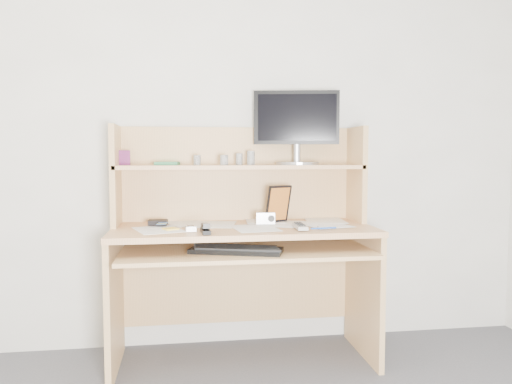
{
  "coord_description": "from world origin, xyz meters",
  "views": [
    {
      "loc": [
        -0.32,
        -1.18,
        1.14
      ],
      "look_at": [
        0.06,
        1.43,
        0.94
      ],
      "focal_mm": 35.0,
      "sensor_mm": 36.0,
      "label": 1
    }
  ],
  "objects": [
    {
      "name": "flip_phone",
      "position": [
        -0.29,
        1.37,
        0.77
      ],
      "size": [
        0.06,
        0.1,
        0.03
      ],
      "primitive_type": "cube",
      "rotation": [
        0.0,
        0.0,
        0.07
      ],
      "color": "#BCBCBE",
      "rests_on": "paper_clutter"
    },
    {
      "name": "tv_remote",
      "position": [
        0.28,
        1.34,
        0.77
      ],
      "size": [
        0.06,
        0.19,
        0.02
      ],
      "primitive_type": "cube",
      "rotation": [
        0.0,
        0.0,
        -0.04
      ],
      "color": "#A6A5A0",
      "rests_on": "paper_clutter"
    },
    {
      "name": "stapler",
      "position": [
        -0.21,
        1.27,
        0.78
      ],
      "size": [
        0.05,
        0.15,
        0.04
      ],
      "primitive_type": "cube",
      "rotation": [
        0.0,
        0.0,
        0.06
      ],
      "color": "black",
      "rests_on": "paper_clutter"
    },
    {
      "name": "digital_camera",
      "position": [
        0.13,
        1.53,
        0.79
      ],
      "size": [
        0.11,
        0.05,
        0.06
      ],
      "primitive_type": "cube",
      "rotation": [
        0.0,
        0.0,
        -0.08
      ],
      "color": "silver",
      "rests_on": "paper_clutter"
    },
    {
      "name": "shelf_book",
      "position": [
        -0.41,
        1.67,
        1.09
      ],
      "size": [
        0.14,
        0.19,
        0.02
      ],
      "primitive_type": "cube",
      "rotation": [
        0.0,
        0.0,
        -0.08
      ],
      "color": "#378A62",
      "rests_on": "desk"
    },
    {
      "name": "keyboard",
      "position": [
        -0.06,
        1.27,
        0.67
      ],
      "size": [
        0.49,
        0.3,
        0.03
      ],
      "rotation": [
        0.0,
        0.0,
        -0.32
      ],
      "color": "black",
      "rests_on": "desk"
    },
    {
      "name": "chip_stack_c",
      "position": [
        -0.09,
        1.59,
        1.11
      ],
      "size": [
        0.05,
        0.05,
        0.06
      ],
      "primitive_type": "cylinder",
      "rotation": [
        0.0,
        0.0,
        0.17
      ],
      "color": "black",
      "rests_on": "desk"
    },
    {
      "name": "desk",
      "position": [
        0.0,
        1.56,
        0.69
      ],
      "size": [
        1.4,
        0.7,
        1.3
      ],
      "color": "tan",
      "rests_on": "floor"
    },
    {
      "name": "chip_stack_d",
      "position": [
        0.06,
        1.64,
        1.12
      ],
      "size": [
        0.06,
        0.06,
        0.08
      ],
      "primitive_type": "cylinder",
      "rotation": [
        0.0,
        0.0,
        -0.31
      ],
      "color": "white",
      "rests_on": "desk"
    },
    {
      "name": "back_wall",
      "position": [
        0.0,
        1.8,
        1.25
      ],
      "size": [
        3.6,
        0.04,
        2.5
      ],
      "primitive_type": "cube",
      "color": "silver",
      "rests_on": "floor"
    },
    {
      "name": "sticky_note_pad",
      "position": [
        -0.39,
        1.42,
        0.75
      ],
      "size": [
        0.09,
        0.09,
        0.01
      ],
      "primitive_type": "cube",
      "rotation": [
        0.0,
        0.0,
        0.47
      ],
      "color": "#F0FF43",
      "rests_on": "desk"
    },
    {
      "name": "blue_pen",
      "position": [
        0.39,
        1.3,
        0.76
      ],
      "size": [
        0.14,
        0.02,
        0.01
      ],
      "primitive_type": "cylinder",
      "rotation": [
        1.57,
        0.0,
        1.69
      ],
      "color": "blue",
      "rests_on": "paper_clutter"
    },
    {
      "name": "chip_stack_a",
      "position": [
        -0.24,
        1.64,
        1.11
      ],
      "size": [
        0.04,
        0.04,
        0.06
      ],
      "primitive_type": "cylinder",
      "rotation": [
        0.0,
        0.0,
        -0.11
      ],
      "color": "black",
      "rests_on": "desk"
    },
    {
      "name": "chip_stack_b",
      "position": [
        -0.0,
        1.66,
        1.11
      ],
      "size": [
        0.05,
        0.05,
        0.07
      ],
      "primitive_type": "cylinder",
      "rotation": [
        0.0,
        0.0,
        0.4
      ],
      "color": "white",
      "rests_on": "desk"
    },
    {
      "name": "wallet",
      "position": [
        -0.46,
        1.58,
        0.77
      ],
      "size": [
        0.11,
        0.09,
        0.03
      ],
      "primitive_type": "cube",
      "rotation": [
        0.0,
        0.0,
        -0.05
      ],
      "color": "black",
      "rests_on": "paper_clutter"
    },
    {
      "name": "game_case",
      "position": [
        0.21,
        1.57,
        0.86
      ],
      "size": [
        0.14,
        0.08,
        0.21
      ],
      "primitive_type": "cube",
      "rotation": [
        0.0,
        0.0,
        0.48
      ],
      "color": "black",
      "rests_on": "paper_clutter"
    },
    {
      "name": "monitor",
      "position": [
        0.34,
        1.67,
        1.31
      ],
      "size": [
        0.49,
        0.25,
        0.43
      ],
      "rotation": [
        0.0,
        0.0,
        -0.2
      ],
      "color": "#A2A2A7",
      "rests_on": "desk"
    },
    {
      "name": "paper_clutter",
      "position": [
        0.0,
        1.48,
        0.75
      ],
      "size": [
        1.32,
        0.54,
        0.01
      ],
      "primitive_type": "cube",
      "color": "white",
      "rests_on": "desk"
    },
    {
      "name": "card_box",
      "position": [
        -0.64,
        1.66,
        1.12
      ],
      "size": [
        0.06,
        0.02,
        0.08
      ],
      "primitive_type": "cube",
      "rotation": [
        0.0,
        0.0,
        -0.01
      ],
      "color": "maroon",
      "rests_on": "desk"
    }
  ]
}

